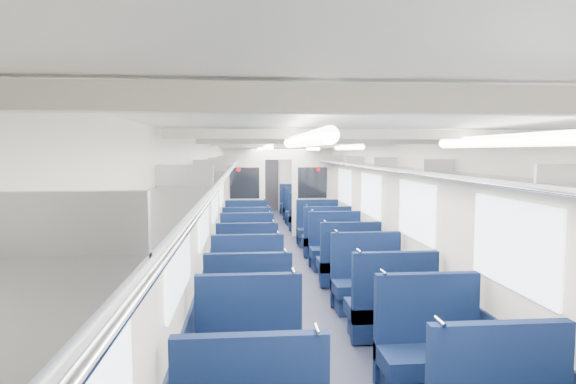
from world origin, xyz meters
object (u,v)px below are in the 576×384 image
(seat_6, at_px, (249,357))
(seat_21, at_px, (306,218))
(seat_15, at_px, (336,251))
(seat_24, at_px, (246,210))
(seat_9, at_px, (391,311))
(bulkhead, at_px, (279,189))
(seat_19, at_px, (318,231))
(seat_22, at_px, (246,214))
(seat_16, at_px, (247,242))
(seat_26, at_px, (246,205))
(seat_14, at_px, (247,254))
(seat_11, at_px, (368,286))
(seat_17, at_px, (326,241))
(seat_18, at_px, (247,232))
(seat_20, at_px, (247,220))
(seat_25, at_px, (298,209))
(seat_7, at_px, (431,356))
(seat_23, at_px, (301,213))
(seat_10, at_px, (248,290))
(seat_13, at_px, (349,265))
(end_door, at_px, (268,184))
(seat_12, at_px, (247,266))
(seat_8, at_px, (248,313))
(seat_27, at_px, (294,205))

(seat_6, xyz_separation_m, seat_21, (1.66, 8.99, 0.00))
(seat_15, xyz_separation_m, seat_24, (-1.66, 6.55, 0.00))
(seat_6, relative_size, seat_9, 1.00)
(bulkhead, distance_m, seat_19, 1.82)
(seat_9, bearing_deg, seat_22, 100.53)
(seat_16, bearing_deg, seat_15, -33.29)
(seat_26, bearing_deg, seat_14, -90.00)
(seat_11, height_order, seat_17, same)
(seat_14, distance_m, seat_18, 2.32)
(seat_20, bearing_deg, seat_25, 54.29)
(seat_7, relative_size, seat_26, 1.00)
(seat_16, distance_m, seat_20, 3.18)
(seat_9, bearing_deg, seat_23, 90.00)
(bulkhead, xyz_separation_m, seat_17, (0.83, -2.52, -0.89))
(seat_20, distance_m, seat_23, 2.09)
(seat_18, relative_size, seat_19, 1.00)
(seat_10, bearing_deg, seat_13, 38.00)
(seat_11, bearing_deg, seat_26, 99.21)
(seat_22, bearing_deg, seat_6, -90.00)
(seat_15, relative_size, seat_23, 1.00)
(seat_17, bearing_deg, seat_7, -90.00)
(seat_10, bearing_deg, seat_25, 79.56)
(end_door, distance_m, seat_16, 8.13)
(seat_24, bearing_deg, seat_13, -77.81)
(seat_21, xyz_separation_m, seat_23, (0.00, 1.12, 0.00))
(seat_7, xyz_separation_m, seat_12, (-1.66, 3.59, 0.00))
(seat_13, height_order, seat_21, same)
(seat_13, bearing_deg, seat_10, -142.00)
(seat_18, distance_m, seat_19, 1.66)
(seat_6, distance_m, seat_7, 1.66)
(seat_8, distance_m, seat_25, 10.07)
(seat_12, relative_size, seat_13, 1.00)
(seat_17, distance_m, seat_25, 5.52)
(seat_13, bearing_deg, seat_7, -90.00)
(seat_9, height_order, seat_18, same)
(seat_19, relative_size, seat_22, 1.00)
(seat_19, bearing_deg, end_door, 96.84)
(end_door, height_order, seat_12, end_door)
(seat_11, distance_m, seat_12, 2.10)
(seat_19, xyz_separation_m, seat_24, (-1.66, 4.32, 0.00))
(seat_25, bearing_deg, seat_26, 142.16)
(seat_19, bearing_deg, seat_27, 90.00)
(seat_15, xyz_separation_m, seat_25, (0.00, 6.57, 0.00))
(seat_25, bearing_deg, seat_20, -125.71)
(seat_7, xyz_separation_m, seat_25, (0.00, 11.25, 0.00))
(seat_10, distance_m, seat_14, 2.35)
(seat_21, xyz_separation_m, seat_24, (-1.66, 2.12, 0.00))
(seat_8, bearing_deg, seat_18, 90.00)
(seat_10, distance_m, seat_13, 2.11)
(bulkhead, bearing_deg, seat_14, -102.77)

